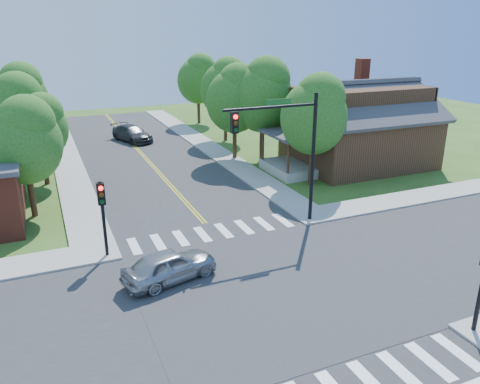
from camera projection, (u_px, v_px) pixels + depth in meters
name	position (u px, v px, depth m)	size (l,w,h in m)	color
ground	(264.00, 290.00, 19.57)	(100.00, 100.00, 0.00)	#345A1C
road_ns	(264.00, 289.00, 19.57)	(10.00, 90.00, 0.04)	#2D2D30
road_ew	(264.00, 289.00, 19.57)	(90.00, 10.00, 0.04)	#2D2D30
intersection_patch	(264.00, 290.00, 19.57)	(10.20, 10.20, 0.06)	#2D2D30
sidewalk_ne	(351.00, 157.00, 39.15)	(40.00, 40.00, 0.14)	#9E9B93
crosswalk_north	(213.00, 232.00, 24.93)	(8.85, 2.00, 0.01)	white
centerline	(264.00, 289.00, 19.56)	(0.30, 90.00, 0.01)	gold
signal_mast_ne	(286.00, 140.00, 24.26)	(5.30, 0.42, 7.20)	black
signal_pole_nw	(102.00, 205.00, 21.42)	(0.34, 0.42, 3.80)	black
house_ne	(359.00, 123.00, 36.43)	(13.05, 8.80, 7.11)	#342012
tree_e_a	(315.00, 112.00, 30.99)	(4.52, 4.29, 7.68)	#382314
tree_e_b	(264.00, 93.00, 36.69)	(4.93, 4.68, 8.38)	#382314
tree_e_c	(226.00, 86.00, 43.65)	(4.65, 4.41, 7.90)	#382314
tree_e_d	(199.00, 78.00, 51.85)	(4.57, 4.34, 7.76)	#382314
tree_w_a	(25.00, 138.00, 25.69)	(4.13, 3.92, 7.02)	#382314
tree_w_b	(16.00, 110.00, 32.10)	(4.49, 4.26, 7.63)	#382314
tree_w_c	(20.00, 95.00, 38.48)	(4.60, 4.37, 7.83)	#382314
tree_w_d	(25.00, 88.00, 47.06)	(4.14, 3.93, 7.04)	#382314
tree_house	(236.00, 97.00, 37.25)	(4.60, 4.37, 7.83)	#382314
tree_bldg	(40.00, 125.00, 31.36)	(3.75, 3.56, 6.37)	#382314
car_silver	(170.00, 266.00, 20.03)	(4.42, 2.63, 1.41)	#A2A5A9
car_dgrey	(132.00, 134.00, 44.66)	(3.67, 5.48, 1.47)	#2B2D30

